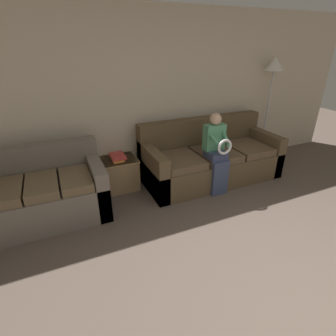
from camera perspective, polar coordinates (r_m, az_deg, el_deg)
The scene contains 7 objects.
wall_back at distance 4.25m, azimuth -1.48°, elevation 15.15°, with size 7.39×0.06×2.55m.
couch_main at distance 4.34m, azimuth 9.09°, elevation 1.94°, with size 2.20×0.94×0.94m.
couch_side at distance 3.66m, azimuth -25.21°, elevation -5.06°, with size 1.47×0.89×0.88m.
child_left_seated at distance 3.83m, azimuth 10.54°, elevation 3.66°, with size 0.31×0.37×1.17m.
side_shelf at distance 4.07m, azimuth -10.61°, elevation -1.09°, with size 0.55×0.48×0.48m.
book_stack at distance 3.94m, azimuth -10.98°, elevation 2.35°, with size 0.21×0.28×0.08m.
floor_lamp at distance 5.14m, azimuth 21.92°, elevation 18.54°, with size 0.32×0.32×1.84m.
Camera 1 is at (-1.60, -0.59, 2.05)m, focal length 28.00 mm.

